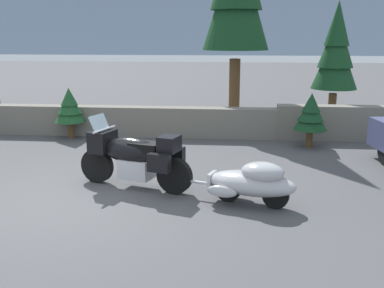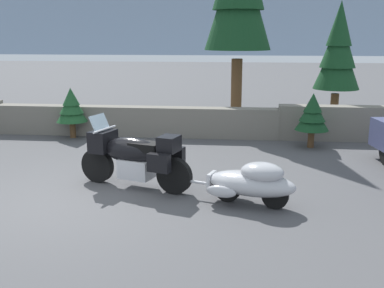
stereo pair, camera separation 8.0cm
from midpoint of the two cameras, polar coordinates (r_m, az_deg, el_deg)
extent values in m
plane|color=#4C4C4F|center=(8.30, -14.92, -6.71)|extent=(80.00, 80.00, 0.00)
cube|color=slate|center=(13.01, -6.97, 2.83)|extent=(8.00, 0.47, 0.83)
cube|color=#7F93AD|center=(102.62, 4.58, 16.38)|extent=(240.00, 80.00, 16.00)
cylinder|color=black|center=(9.05, -11.39, -2.62)|extent=(0.67, 0.34, 0.66)
cylinder|color=black|center=(8.24, -1.93, -3.97)|extent=(0.67, 0.34, 0.66)
cube|color=silver|center=(8.58, -6.61, -3.00)|extent=(0.71, 0.60, 0.36)
ellipsoid|color=black|center=(8.54, -7.24, -0.79)|extent=(1.28, 0.79, 0.48)
cube|color=black|center=(8.84, -10.74, 0.37)|extent=(0.50, 0.61, 0.40)
cube|color=#9EB7C6|center=(8.80, -11.11, 2.50)|extent=(0.31, 0.48, 0.34)
cube|color=black|center=(8.37, -5.50, -0.34)|extent=(0.64, 0.51, 0.16)
cube|color=black|center=(8.13, -2.59, 0.02)|extent=(0.43, 0.48, 0.28)
cube|color=black|center=(7.96, -3.85, -2.37)|extent=(0.43, 0.27, 0.32)
cube|color=black|center=(8.48, -1.98, -1.35)|extent=(0.43, 0.27, 0.32)
cylinder|color=silver|center=(8.77, -10.54, 1.81)|extent=(0.25, 0.68, 0.04)
cylinder|color=silver|center=(8.96, -11.20, -1.13)|extent=(0.26, 0.14, 0.54)
cylinder|color=black|center=(7.91, 4.74, -5.61)|extent=(0.45, 0.23, 0.44)
cylinder|color=black|center=(7.69, 10.58, -6.35)|extent=(0.45, 0.23, 0.44)
ellipsoid|color=#B2B2B7|center=(7.74, 7.65, -4.87)|extent=(1.64, 1.11, 0.40)
ellipsoid|color=#B2B2B7|center=(7.63, 9.00, -3.45)|extent=(0.86, 0.75, 0.32)
cube|color=silver|center=(7.96, 2.73, -4.39)|extent=(0.16, 0.32, 0.24)
ellipsoid|color=#B2B2B7|center=(7.60, 3.94, -5.91)|extent=(0.54, 0.29, 0.20)
ellipsoid|color=#B2B2B7|center=(8.18, 5.48, -4.53)|extent=(0.54, 0.29, 0.20)
cylinder|color=silver|center=(8.13, 0.15, -4.65)|extent=(0.68, 0.26, 0.05)
cylinder|color=brown|center=(14.56, 5.68, 6.45)|extent=(0.34, 0.34, 2.06)
cylinder|color=brown|center=(14.41, 17.35, 3.86)|extent=(0.24, 0.24, 1.08)
cone|color=#143D1E|center=(14.25, 17.79, 9.95)|extent=(1.33, 1.33, 1.71)
cone|color=#143D1E|center=(14.23, 17.94, 12.02)|extent=(1.03, 1.03, 1.49)
cone|color=#143D1E|center=(14.24, 18.09, 14.08)|extent=(0.73, 0.73, 1.28)
cylinder|color=brown|center=(13.12, -14.40, 1.64)|extent=(0.16, 0.16, 0.40)
cone|color=#1E5128|center=(13.02, -14.55, 4.08)|extent=(0.85, 0.85, 0.63)
cone|color=#1E5128|center=(12.99, -14.60, 4.91)|extent=(0.66, 0.66, 0.55)
cone|color=#1E5128|center=(12.97, -14.65, 5.74)|extent=(0.46, 0.46, 0.47)
cylinder|color=brown|center=(12.00, 14.72, 0.53)|extent=(0.16, 0.16, 0.40)
cone|color=#143D1E|center=(11.89, 14.89, 3.19)|extent=(0.84, 0.84, 0.63)
cone|color=#143D1E|center=(11.86, 14.94, 4.09)|extent=(0.65, 0.65, 0.55)
cone|color=#143D1E|center=(11.83, 15.00, 4.99)|extent=(0.46, 0.46, 0.47)
camera|label=1|loc=(0.04, -89.73, 0.07)|focal=42.97mm
camera|label=2|loc=(0.04, 90.27, -0.07)|focal=42.97mm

